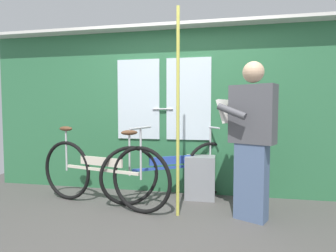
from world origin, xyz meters
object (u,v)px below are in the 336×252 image
Objects in this scene: passenger_reading_newspaper at (251,137)px; handrail_pole at (178,113)px; bicycle_leaning_behind at (101,173)px; bicycle_near_door at (171,170)px; trash_bin_by_wall at (200,177)px.

passenger_reading_newspaper is 0.74× the size of handrail_pole.
passenger_reading_newspaper reaches higher than bicycle_leaning_behind.
trash_bin_by_wall is at bearing -9.75° from bicycle_near_door.
passenger_reading_newspaper reaches higher than trash_bin_by_wall.
bicycle_leaning_behind reaches higher than trash_bin_by_wall.
handrail_pole is (0.95, -0.13, 0.72)m from bicycle_leaning_behind.
bicycle_near_door is 0.71× the size of handrail_pole.
bicycle_near_door is at bearing 38.58° from bicycle_leaning_behind.
bicycle_near_door is 0.96× the size of passenger_reading_newspaper.
bicycle_near_door is 0.40m from trash_bin_by_wall.
handrail_pole reaches higher than passenger_reading_newspaper.
bicycle_near_door is 0.89m from handrail_pole.
handrail_pole is (0.15, -0.48, 0.73)m from bicycle_near_door.
passenger_reading_newspaper is 1.00m from trash_bin_by_wall.
handrail_pole is at bearing -103.57° from bicycle_near_door.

